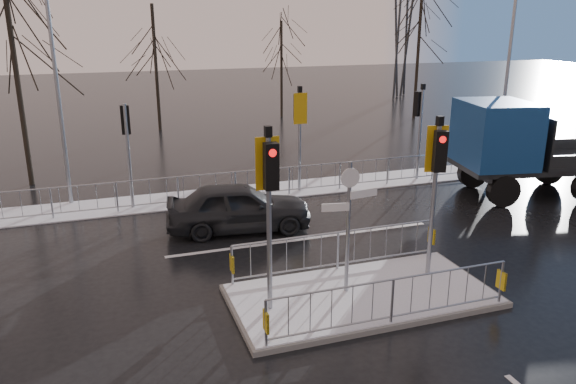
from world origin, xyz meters
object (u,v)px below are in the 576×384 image
object	(u,v)px
street_lamp_right	(510,64)
street_lamp_left	(58,72)
traffic_island	(361,283)
flatbed_truck	(522,146)
car_far_lane	(239,207)

from	to	relation	value
street_lamp_right	street_lamp_left	bearing A→B (deg)	176.63
street_lamp_left	traffic_island	bearing A→B (deg)	-55.93
traffic_island	street_lamp_right	world-z (taller)	street_lamp_right
street_lamp_right	flatbed_truck	bearing A→B (deg)	-118.87
street_lamp_right	car_far_lane	bearing A→B (deg)	-164.57
traffic_island	street_lamp_right	distance (m)	14.14
traffic_island	car_far_lane	xyz separation A→B (m)	(-1.58, 5.13, 0.35)
traffic_island	flatbed_truck	xyz separation A→B (m)	(8.83, 5.31, 1.42)
traffic_island	street_lamp_right	bearing A→B (deg)	38.73
street_lamp_right	street_lamp_left	world-z (taller)	street_lamp_left
traffic_island	street_lamp_right	xyz separation A→B (m)	(10.58, 8.49, 4.00)
car_far_lane	flatbed_truck	distance (m)	10.46
car_far_lane	street_lamp_right	distance (m)	13.13
street_lamp_left	street_lamp_right	bearing A→B (deg)	-3.37
flatbed_truck	street_lamp_right	distance (m)	4.46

